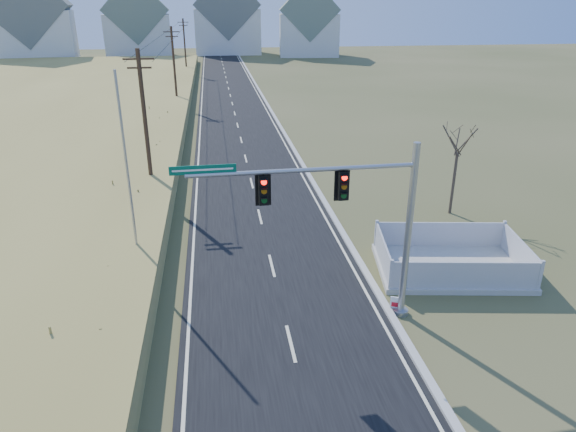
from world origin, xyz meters
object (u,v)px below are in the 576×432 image
object	(u,v)px
fence_enclosure	(450,264)
traffic_signal_mast	(361,217)
flagpole	(131,197)
open_sign	(397,304)
bare_tree	(459,138)

from	to	relation	value
fence_enclosure	traffic_signal_mast	bearing A→B (deg)	-140.23
fence_enclosure	flagpole	distance (m)	14.76
open_sign	bare_tree	world-z (taller)	bare_tree
bare_tree	flagpole	bearing A→B (deg)	-165.62
open_sign	bare_tree	size ratio (longest dim) A/B	0.12
flagpole	bare_tree	bearing A→B (deg)	14.38
traffic_signal_mast	open_sign	xyz separation A→B (m)	(1.73, 0.18, -3.96)
traffic_signal_mast	bare_tree	bearing A→B (deg)	48.15
fence_enclosure	bare_tree	world-z (taller)	bare_tree
traffic_signal_mast	bare_tree	xyz separation A→B (m)	(8.37, 9.79, 0.16)
open_sign	bare_tree	distance (m)	12.39
open_sign	fence_enclosure	bearing A→B (deg)	63.61
open_sign	flagpole	xyz separation A→B (m)	(-10.62, 5.19, 3.24)
fence_enclosure	open_sign	bearing A→B (deg)	-131.21
fence_enclosure	flagpole	bearing A→B (deg)	-179.79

